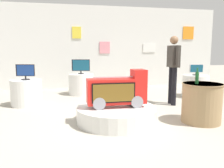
{
  "coord_description": "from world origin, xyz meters",
  "views": [
    {
      "loc": [
        -0.79,
        -4.0,
        1.34
      ],
      "look_at": [
        0.17,
        0.59,
        0.66
      ],
      "focal_mm": 36.49,
      "sensor_mm": 36.0,
      "label": 1
    }
  ],
  "objects_px": {
    "tv_on_left_rear": "(81,66)",
    "display_pedestal_right_rear": "(195,86)",
    "side_table_round": "(202,103)",
    "tv_on_right_rear": "(196,69)",
    "display_pedestal_left_rear": "(81,84)",
    "novelty_firetruck_tv": "(118,92)",
    "main_display_pedestal": "(116,114)",
    "bottle_on_side_table": "(197,77)",
    "tv_on_center_rear": "(25,71)",
    "display_pedestal_center_rear": "(26,93)",
    "shopper_browsing_near_truck": "(173,65)"
  },
  "relations": [
    {
      "from": "tv_on_left_rear",
      "to": "tv_on_right_rear",
      "type": "distance_m",
      "value": 3.43
    },
    {
      "from": "side_table_round",
      "to": "tv_on_right_rear",
      "type": "bearing_deg",
      "value": 60.64
    },
    {
      "from": "display_pedestal_right_rear",
      "to": "tv_on_center_rear",
      "type": "bearing_deg",
      "value": -178.69
    },
    {
      "from": "display_pedestal_center_rear",
      "to": "novelty_firetruck_tv",
      "type": "bearing_deg",
      "value": -43.15
    },
    {
      "from": "novelty_firetruck_tv",
      "to": "side_table_round",
      "type": "distance_m",
      "value": 1.59
    },
    {
      "from": "main_display_pedestal",
      "to": "tv_on_center_rear",
      "type": "xyz_separation_m",
      "value": [
        -1.88,
        1.77,
        0.7
      ]
    },
    {
      "from": "novelty_firetruck_tv",
      "to": "side_table_round",
      "type": "height_order",
      "value": "novelty_firetruck_tv"
    },
    {
      "from": "main_display_pedestal",
      "to": "tv_on_center_rear",
      "type": "distance_m",
      "value": 2.67
    },
    {
      "from": "tv_on_right_rear",
      "to": "shopper_browsing_near_truck",
      "type": "bearing_deg",
      "value": -145.85
    },
    {
      "from": "tv_on_center_rear",
      "to": "tv_on_right_rear",
      "type": "xyz_separation_m",
      "value": [
        4.69,
        0.1,
        -0.04
      ]
    },
    {
      "from": "main_display_pedestal",
      "to": "tv_on_left_rear",
      "type": "bearing_deg",
      "value": 98.58
    },
    {
      "from": "tv_on_right_rear",
      "to": "side_table_round",
      "type": "bearing_deg",
      "value": -119.36
    },
    {
      "from": "tv_on_left_rear",
      "to": "tv_on_right_rear",
      "type": "bearing_deg",
      "value": -18.33
    },
    {
      "from": "display_pedestal_center_rear",
      "to": "tv_on_right_rear",
      "type": "distance_m",
      "value": 4.72
    },
    {
      "from": "display_pedestal_left_rear",
      "to": "novelty_firetruck_tv",
      "type": "bearing_deg",
      "value": -81.04
    },
    {
      "from": "side_table_round",
      "to": "tv_on_center_rear",
      "type": "bearing_deg",
      "value": 148.54
    },
    {
      "from": "display_pedestal_right_rear",
      "to": "shopper_browsing_near_truck",
      "type": "bearing_deg",
      "value": -145.7
    },
    {
      "from": "side_table_round",
      "to": "bottle_on_side_table",
      "type": "height_order",
      "value": "bottle_on_side_table"
    },
    {
      "from": "tv_on_center_rear",
      "to": "shopper_browsing_near_truck",
      "type": "relative_size",
      "value": 0.27
    },
    {
      "from": "display_pedestal_left_rear",
      "to": "display_pedestal_right_rear",
      "type": "height_order",
      "value": "same"
    },
    {
      "from": "display_pedestal_right_rear",
      "to": "novelty_firetruck_tv",
      "type": "bearing_deg",
      "value": -145.96
    },
    {
      "from": "main_display_pedestal",
      "to": "tv_on_left_rear",
      "type": "height_order",
      "value": "tv_on_left_rear"
    },
    {
      "from": "tv_on_left_rear",
      "to": "display_pedestal_right_rear",
      "type": "distance_m",
      "value": 3.47
    },
    {
      "from": "novelty_firetruck_tv",
      "to": "display_pedestal_right_rear",
      "type": "relative_size",
      "value": 1.46
    },
    {
      "from": "display_pedestal_left_rear",
      "to": "tv_on_right_rear",
      "type": "bearing_deg",
      "value": -18.39
    },
    {
      "from": "display_pedestal_left_rear",
      "to": "side_table_round",
      "type": "xyz_separation_m",
      "value": [
        2.01,
        -3.29,
        0.06
      ]
    },
    {
      "from": "display_pedestal_right_rear",
      "to": "shopper_browsing_near_truck",
      "type": "height_order",
      "value": "shopper_browsing_near_truck"
    },
    {
      "from": "main_display_pedestal",
      "to": "tv_on_center_rear",
      "type": "height_order",
      "value": "tv_on_center_rear"
    },
    {
      "from": "tv_on_right_rear",
      "to": "shopper_browsing_near_truck",
      "type": "height_order",
      "value": "shopper_browsing_near_truck"
    },
    {
      "from": "main_display_pedestal",
      "to": "bottle_on_side_table",
      "type": "distance_m",
      "value": 1.64
    },
    {
      "from": "display_pedestal_left_rear",
      "to": "tv_on_center_rear",
      "type": "distance_m",
      "value": 1.93
    },
    {
      "from": "tv_on_center_rear",
      "to": "tv_on_right_rear",
      "type": "height_order",
      "value": "tv_on_center_rear"
    },
    {
      "from": "display_pedestal_center_rear",
      "to": "tv_on_center_rear",
      "type": "xyz_separation_m",
      "value": [
        0.0,
        -0.0,
        0.52
      ]
    },
    {
      "from": "display_pedestal_left_rear",
      "to": "shopper_browsing_near_truck",
      "type": "height_order",
      "value": "shopper_browsing_near_truck"
    },
    {
      "from": "side_table_round",
      "to": "display_pedestal_left_rear",
      "type": "bearing_deg",
      "value": 121.42
    },
    {
      "from": "tv_on_left_rear",
      "to": "display_pedestal_right_rear",
      "type": "relative_size",
      "value": 0.73
    },
    {
      "from": "main_display_pedestal",
      "to": "display_pedestal_right_rear",
      "type": "relative_size",
      "value": 1.98
    },
    {
      "from": "bottle_on_side_table",
      "to": "novelty_firetruck_tv",
      "type": "bearing_deg",
      "value": 166.31
    },
    {
      "from": "bottle_on_side_table",
      "to": "main_display_pedestal",
      "type": "bearing_deg",
      "value": 166.25
    },
    {
      "from": "tv_on_left_rear",
      "to": "shopper_browsing_near_truck",
      "type": "xyz_separation_m",
      "value": [
        2.14,
        -1.83,
        0.12
      ]
    },
    {
      "from": "novelty_firetruck_tv",
      "to": "display_pedestal_center_rear",
      "type": "bearing_deg",
      "value": 136.85
    },
    {
      "from": "tv_on_left_rear",
      "to": "bottle_on_side_table",
      "type": "distance_m",
      "value": 3.8
    },
    {
      "from": "display_pedestal_left_rear",
      "to": "side_table_round",
      "type": "bearing_deg",
      "value": -58.58
    },
    {
      "from": "main_display_pedestal",
      "to": "display_pedestal_left_rear",
      "type": "xyz_separation_m",
      "value": [
        -0.45,
        2.96,
        0.17
      ]
    },
    {
      "from": "main_display_pedestal",
      "to": "bottle_on_side_table",
      "type": "relative_size",
      "value": 5.07
    },
    {
      "from": "display_pedestal_right_rear",
      "to": "bottle_on_side_table",
      "type": "relative_size",
      "value": 2.56
    },
    {
      "from": "display_pedestal_left_rear",
      "to": "tv_on_right_rear",
      "type": "height_order",
      "value": "tv_on_right_rear"
    },
    {
      "from": "shopper_browsing_near_truck",
      "to": "side_table_round",
      "type": "bearing_deg",
      "value": -95.09
    },
    {
      "from": "tv_on_left_rear",
      "to": "shopper_browsing_near_truck",
      "type": "bearing_deg",
      "value": -40.58
    },
    {
      "from": "tv_on_left_rear",
      "to": "shopper_browsing_near_truck",
      "type": "distance_m",
      "value": 2.82
    }
  ]
}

